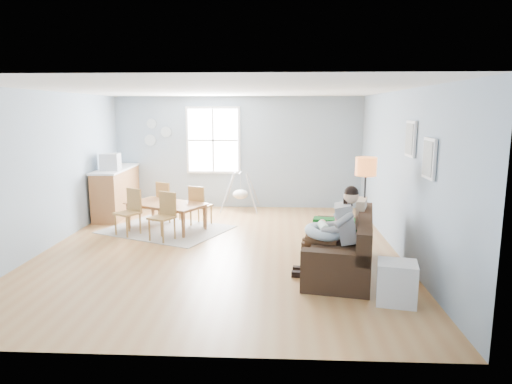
# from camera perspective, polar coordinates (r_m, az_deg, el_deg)

# --- Properties ---
(room) EXTENTS (8.40, 9.40, 3.90)m
(room) POSITION_cam_1_polar(r_m,az_deg,el_deg) (7.63, -4.69, 10.51)
(room) COLOR #A26B39
(window) EXTENTS (1.32, 0.08, 1.62)m
(window) POSITION_cam_1_polar(r_m,az_deg,el_deg) (11.17, -5.37, 6.45)
(window) COLOR white
(window) RESTS_ON room
(pictures) EXTENTS (0.05, 1.34, 0.74)m
(pictures) POSITION_cam_1_polar(r_m,az_deg,el_deg) (6.83, 19.73, 5.19)
(pictures) COLOR white
(pictures) RESTS_ON room
(wall_plates) EXTENTS (0.67, 0.02, 0.66)m
(wall_plates) POSITION_cam_1_polar(r_m,az_deg,el_deg) (11.45, -12.40, 7.25)
(wall_plates) COLOR #A5BDC7
(wall_plates) RESTS_ON room
(sofa) EXTENTS (1.28, 2.23, 0.85)m
(sofa) POSITION_cam_1_polar(r_m,az_deg,el_deg) (7.00, 10.97, -7.25)
(sofa) COLOR black
(sofa) RESTS_ON room
(green_throw) EXTENTS (1.08, 0.94, 0.04)m
(green_throw) POSITION_cam_1_polar(r_m,az_deg,el_deg) (7.61, 10.71, -3.95)
(green_throw) COLOR #14591B
(green_throw) RESTS_ON sofa
(beige_pillow) EXTENTS (0.26, 0.49, 0.48)m
(beige_pillow) POSITION_cam_1_polar(r_m,az_deg,el_deg) (7.40, 13.01, -2.69)
(beige_pillow) COLOR tan
(beige_pillow) RESTS_ON sofa
(father) EXTENTS (0.96, 0.48, 1.34)m
(father) POSITION_cam_1_polar(r_m,az_deg,el_deg) (6.60, 9.78, -4.51)
(father) COLOR gray
(father) RESTS_ON sofa
(nursing_pillow) EXTENTS (0.70, 0.69, 0.22)m
(nursing_pillow) POSITION_cam_1_polar(r_m,az_deg,el_deg) (6.63, 8.42, -4.94)
(nursing_pillow) COLOR silver
(nursing_pillow) RESTS_ON father
(infant) EXTENTS (0.16, 0.37, 0.13)m
(infant) POSITION_cam_1_polar(r_m,az_deg,el_deg) (6.64, 8.40, -4.23)
(infant) COLOR silver
(infant) RESTS_ON nursing_pillow
(toddler) EXTENTS (0.54, 0.36, 0.81)m
(toddler) POSITION_cam_1_polar(r_m,az_deg,el_deg) (7.08, 10.53, -3.59)
(toddler) COLOR white
(toddler) RESTS_ON sofa
(floor_lamp) EXTENTS (0.33, 0.33, 1.64)m
(floor_lamp) POSITION_cam_1_polar(r_m,az_deg,el_deg) (7.43, 13.54, 2.06)
(floor_lamp) COLOR black
(floor_lamp) RESTS_ON room
(storage_cube) EXTENTS (0.55, 0.51, 0.53)m
(storage_cube) POSITION_cam_1_polar(r_m,az_deg,el_deg) (6.03, 17.09, -10.78)
(storage_cube) COLOR silver
(storage_cube) RESTS_ON room
(rug) EXTENTS (2.80, 2.53, 0.01)m
(rug) POSITION_cam_1_polar(r_m,az_deg,el_deg) (9.38, -11.14, -4.61)
(rug) COLOR gray
(rug) RESTS_ON room
(dining_table) EXTENTS (1.77, 1.46, 0.54)m
(dining_table) POSITION_cam_1_polar(r_m,az_deg,el_deg) (9.32, -11.20, -3.03)
(dining_table) COLOR brown
(dining_table) RESTS_ON rug
(chair_sw) EXTENTS (0.55, 0.55, 0.88)m
(chair_sw) POSITION_cam_1_polar(r_m,az_deg,el_deg) (9.11, -15.43, -2.05)
(chair_sw) COLOR olive
(chair_sw) RESTS_ON rug
(chair_se) EXTENTS (0.54, 0.54, 0.89)m
(chair_se) POSITION_cam_1_polar(r_m,az_deg,el_deg) (8.59, -11.38, -2.62)
(chair_se) COLOR olive
(chair_se) RESTS_ON rug
(chair_nw) EXTENTS (0.54, 0.54, 0.87)m
(chair_nw) POSITION_cam_1_polar(r_m,az_deg,el_deg) (9.96, -11.14, -0.90)
(chair_nw) COLOR olive
(chair_nw) RESTS_ON rug
(chair_ne) EXTENTS (0.49, 0.49, 0.85)m
(chair_ne) POSITION_cam_1_polar(r_m,az_deg,el_deg) (9.48, -7.14, -1.44)
(chair_ne) COLOR olive
(chair_ne) RESTS_ON rug
(counter) EXTENTS (0.63, 1.95, 1.08)m
(counter) POSITION_cam_1_polar(r_m,az_deg,el_deg) (10.88, -17.02, 0.10)
(counter) COLOR brown
(counter) RESTS_ON room
(monitor) EXTENTS (0.41, 0.39, 0.36)m
(monitor) POSITION_cam_1_polar(r_m,az_deg,el_deg) (10.43, -17.77, 3.62)
(monitor) COLOR #B6B7BC
(monitor) RESTS_ON counter
(baby_swing) EXTENTS (0.92, 0.93, 0.91)m
(baby_swing) POSITION_cam_1_polar(r_m,az_deg,el_deg) (10.89, -1.95, -0.20)
(baby_swing) COLOR #B6B7BC
(baby_swing) RESTS_ON room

